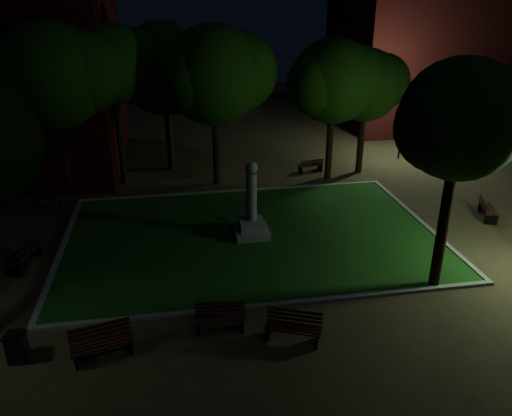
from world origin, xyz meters
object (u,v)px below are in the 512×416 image
at_px(bench_near_left, 220,318).
at_px(bench_right_side, 487,210).
at_px(bench_far_side, 311,166).
at_px(bench_left_side, 24,256).
at_px(bicycle, 43,198).
at_px(monument, 251,216).
at_px(bench_west_near, 102,343).
at_px(bench_near_right, 294,327).
at_px(trash_bin, 17,347).

height_order(bench_near_left, bench_right_side, bench_right_side).
bearing_deg(bench_far_side, bench_near_left, 52.73).
xyz_separation_m(bench_left_side, bench_far_side, (13.32, 8.46, -0.09)).
bearing_deg(bench_right_side, bench_left_side, 113.95).
relative_size(bench_near_left, bicycle, 0.82).
bearing_deg(bench_left_side, monument, 110.55).
height_order(monument, bench_west_near, monument).
relative_size(bench_near_left, bench_far_side, 1.04).
bearing_deg(bench_west_near, bench_near_left, -3.53).
relative_size(bench_left_side, bench_right_side, 1.11).
xyz_separation_m(monument, bicycle, (-9.20, 4.74, -0.46)).
height_order(bench_near_left, bench_near_right, bench_near_right).
xyz_separation_m(bench_near_right, trash_bin, (-7.71, 0.40, 0.02)).
distance_m(monument, bench_far_side, 8.81).
xyz_separation_m(bench_left_side, bench_right_side, (19.44, 1.02, -0.04)).
height_order(bench_near_right, bicycle, bicycle).
bearing_deg(bicycle, bench_left_side, -150.00).
xyz_separation_m(bench_right_side, bench_far_side, (-6.12, 7.43, -0.04)).
distance_m(bench_near_right, bench_west_near, 5.44).
relative_size(monument, trash_bin, 3.62).
relative_size(monument, bench_left_side, 1.73).
distance_m(bench_right_side, trash_bin, 19.46).
relative_size(bench_near_left, bench_left_side, 0.84).
bearing_deg(bench_left_side, bench_near_left, 67.54).
bearing_deg(trash_bin, bench_near_right, -2.99).
bearing_deg(trash_bin, bench_right_side, 19.42).
bearing_deg(monument, bench_near_left, -107.99).
height_order(monument, bench_near_left, monument).
height_order(bench_near_left, bicycle, bicycle).
bearing_deg(bench_right_side, bicycle, 97.66).
relative_size(bench_left_side, bench_far_side, 1.24).
bearing_deg(bench_west_near, bench_near_right, -16.58).
distance_m(monument, trash_bin, 9.97).
relative_size(bench_near_left, bench_near_right, 0.89).
bearing_deg(bench_far_side, bicycle, -0.06).
bearing_deg(trash_bin, bench_left_side, 101.24).
distance_m(trash_bin, bicycle, 11.30).
relative_size(bench_near_right, bench_right_side, 1.04).
distance_m(bench_far_side, trash_bin, 18.52).
xyz_separation_m(monument, bench_west_near, (-5.33, -6.62, -0.52)).
bearing_deg(trash_bin, bicycle, 98.12).
distance_m(monument, bench_near_left, 6.31).
xyz_separation_m(monument, trash_bin, (-7.60, -6.44, -0.51)).
bearing_deg(bench_far_side, trash_bin, 37.46).
relative_size(bench_near_left, bench_right_side, 0.93).
distance_m(bench_near_left, bench_far_side, 14.97).
bearing_deg(bench_right_side, bench_near_left, 136.29).
bearing_deg(bench_near_left, bench_left_side, 149.32).
height_order(bench_west_near, bench_right_side, bench_west_near).
bearing_deg(bench_left_side, bicycle, -160.83).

